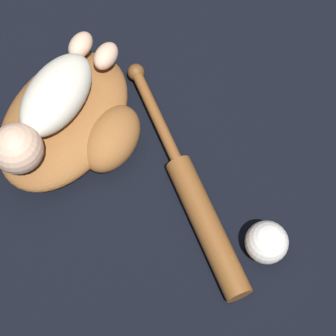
% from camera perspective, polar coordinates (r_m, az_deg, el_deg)
% --- Properties ---
extents(ground_plane, '(6.00, 6.00, 0.00)m').
position_cam_1_polar(ground_plane, '(1.17, -10.72, 3.92)').
color(ground_plane, black).
extents(baseball_glove, '(0.39, 0.34, 0.09)m').
position_cam_1_polar(baseball_glove, '(1.12, -9.72, 4.68)').
color(baseball_glove, '#935B2D').
rests_on(baseball_glove, ground).
extents(baby_figure, '(0.33, 0.20, 0.09)m').
position_cam_1_polar(baby_figure, '(1.05, -12.00, 6.27)').
color(baby_figure, silver).
rests_on(baby_figure, baseball_glove).
extents(baseball_bat, '(0.48, 0.27, 0.05)m').
position_cam_1_polar(baseball_bat, '(1.05, 2.82, -3.33)').
color(baseball_bat, brown).
rests_on(baseball_bat, ground).
extents(baseball, '(0.08, 0.08, 0.08)m').
position_cam_1_polar(baseball, '(1.02, 9.99, -7.44)').
color(baseball, white).
rests_on(baseball, ground).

